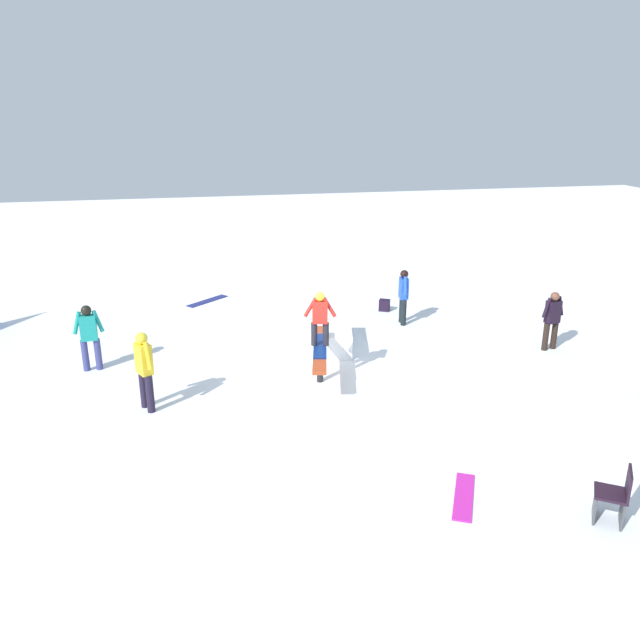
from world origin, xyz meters
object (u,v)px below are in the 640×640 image
main_rider_on_rail (320,321)px  bystander_black (552,318)px  rail_feature (320,352)px  loose_snowboard_magenta (464,496)px  loose_snowboard_navy (208,301)px  folding_chair (614,497)px  bystander_yellow (144,367)px  bystander_blue (403,294)px  bystander_teal (89,334)px  backpack_on_snow (384,305)px

main_rider_on_rail → bystander_black: bearing=109.0°
rail_feature → loose_snowboard_magenta: (4.62, 1.28, -0.68)m
loose_snowboard_navy → folding_chair: bearing=-107.3°
bystander_yellow → folding_chair: (5.04, 6.70, -0.49)m
bystander_black → loose_snowboard_magenta: 7.10m
bystander_blue → main_rider_on_rail: bearing=-34.9°
main_rider_on_rail → bystander_black: main_rider_on_rail is taller
bystander_black → bystander_teal: bearing=164.1°
rail_feature → loose_snowboard_navy: size_ratio=1.80×
bystander_black → loose_snowboard_navy: bearing=133.8°
folding_chair → loose_snowboard_magenta: bearing=-84.4°
main_rider_on_rail → loose_snowboard_navy: bearing=-149.2°
rail_feature → folding_chair: (5.61, 3.10, -0.28)m
bystander_blue → backpack_on_snow: bearing=-165.4°
bystander_teal → folding_chair: bearing=-46.1°
loose_snowboard_navy → backpack_on_snow: size_ratio=4.34×
rail_feature → bystander_yellow: size_ratio=1.64×
bystander_teal → loose_snowboard_magenta: bystander_teal is taller
rail_feature → bystander_blue: size_ratio=1.75×
main_rider_on_rail → bystander_yellow: (0.58, -3.60, -0.49)m
bystander_blue → loose_snowboard_navy: (-3.20, -5.18, -0.84)m
bystander_black → bystander_blue: bearing=127.8°
bystander_black → backpack_on_snow: (-3.76, -3.05, -0.65)m
loose_snowboard_navy → backpack_on_snow: backpack_on_snow is taller
loose_snowboard_magenta → backpack_on_snow: (-9.07, 1.60, 0.16)m
bystander_blue → backpack_on_snow: (-1.18, -0.14, -0.68)m
rail_feature → loose_snowboard_navy: rail_feature is taller
bystander_yellow → loose_snowboard_magenta: bearing=-157.3°
bystander_blue → loose_snowboard_magenta: (7.88, -1.74, -0.84)m
rail_feature → main_rider_on_rail: size_ratio=1.83×
folding_chair → bystander_black: bearing=-169.9°
backpack_on_snow → bystander_black: bearing=-23.3°
rail_feature → bystander_teal: size_ratio=1.73×
bystander_yellow → bystander_teal: size_ratio=1.05×
bystander_black → loose_snowboard_magenta: bearing=-141.8°
bystander_black → loose_snowboard_magenta: size_ratio=1.16×
bystander_black → backpack_on_snow: 4.88m
bystander_teal → loose_snowboard_navy: (-4.77, 2.76, -0.85)m
bystander_black → folding_chair: (6.30, -2.82, -0.41)m
main_rider_on_rail → loose_snowboard_navy: main_rider_on_rail is taller
rail_feature → backpack_on_snow: rail_feature is taller
main_rider_on_rail → bystander_teal: main_rider_on_rail is taller
rail_feature → loose_snowboard_magenta: rail_feature is taller
bystander_blue → loose_snowboard_magenta: bystander_blue is taller
bystander_yellow → loose_snowboard_navy: (-7.04, 1.44, -0.90)m
bystander_yellow → loose_snowboard_magenta: 6.40m
rail_feature → bystander_black: (-0.69, 5.92, 0.13)m
rail_feature → bystander_yellow: bearing=-68.4°
backpack_on_snow → folding_chair: bearing=-61.1°
main_rider_on_rail → bystander_black: (-0.69, 5.92, -0.57)m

